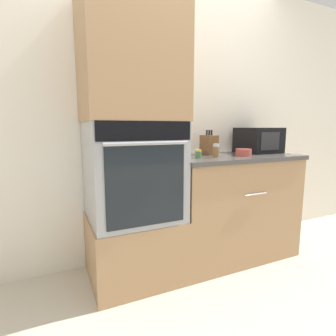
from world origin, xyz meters
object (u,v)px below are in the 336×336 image
at_px(knife_block, 209,145).
at_px(bowl, 244,152).
at_px(wall_oven, 133,171).
at_px(microwave, 258,140).
at_px(condiment_jar_near, 213,148).
at_px(condiment_jar_mid, 216,151).
at_px(condiment_jar_far, 198,154).

bearing_deg(knife_block, bowl, -44.39).
distance_m(wall_oven, microwave, 1.28).
xyz_separation_m(microwave, bowl, (-0.33, -0.18, -0.09)).
height_order(microwave, bowl, microwave).
height_order(wall_oven, bowl, wall_oven).
height_order(knife_block, bowl, knife_block).
bearing_deg(bowl, condiment_jar_near, 113.23).
xyz_separation_m(wall_oven, knife_block, (0.73, 0.10, 0.17)).
distance_m(wall_oven, condiment_jar_mid, 0.69).
distance_m(bowl, condiment_jar_mid, 0.27).
xyz_separation_m(wall_oven, condiment_jar_far, (0.51, -0.08, 0.11)).
bearing_deg(condiment_jar_near, wall_oven, -167.97).
height_order(bowl, condiment_jar_mid, condiment_jar_mid).
relative_size(wall_oven, bowl, 5.47).
bearing_deg(bowl, condiment_jar_far, 177.18).
relative_size(bowl, condiment_jar_near, 1.24).
height_order(microwave, condiment_jar_mid, microwave).
xyz_separation_m(microwave, condiment_jar_mid, (-0.60, -0.17, -0.06)).
xyz_separation_m(knife_block, condiment_jar_near, (0.09, 0.07, -0.04)).
bearing_deg(wall_oven, bowl, -6.23).
distance_m(microwave, knife_block, 0.54).
bearing_deg(wall_oven, knife_block, 8.19).
xyz_separation_m(knife_block, condiment_jar_mid, (-0.06, -0.19, -0.03)).
xyz_separation_m(wall_oven, microwave, (1.27, 0.08, 0.20)).
relative_size(microwave, condiment_jar_mid, 3.17).
distance_m(microwave, condiment_jar_mid, 0.62).
relative_size(microwave, condiment_jar_far, 5.17).
height_order(condiment_jar_near, condiment_jar_far, condiment_jar_near).
distance_m(wall_oven, bowl, 0.95).
relative_size(condiment_jar_mid, condiment_jar_far, 1.63).
bearing_deg(condiment_jar_mid, wall_oven, 172.54).
distance_m(bowl, condiment_jar_far, 0.43).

